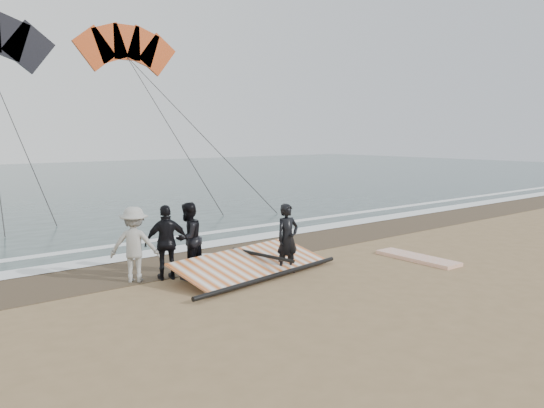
{
  "coord_description": "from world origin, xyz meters",
  "views": [
    {
      "loc": [
        -9.34,
        -8.28,
        3.5
      ],
      "look_at": [
        -0.25,
        3.0,
        1.6
      ],
      "focal_mm": 35.0,
      "sensor_mm": 36.0,
      "label": 1
    }
  ],
  "objects_px": {
    "man_main": "(287,239)",
    "board_white": "(417,258)",
    "board_cream": "(205,265)",
    "sail_rig": "(247,266)"
  },
  "relations": [
    {
      "from": "sail_rig",
      "to": "board_white",
      "type": "bearing_deg",
      "value": -21.29
    },
    {
      "from": "board_white",
      "to": "man_main",
      "type": "bearing_deg",
      "value": 163.8
    },
    {
      "from": "board_white",
      "to": "board_cream",
      "type": "bearing_deg",
      "value": 150.69
    },
    {
      "from": "man_main",
      "to": "sail_rig",
      "type": "height_order",
      "value": "man_main"
    },
    {
      "from": "man_main",
      "to": "board_white",
      "type": "bearing_deg",
      "value": -15.66
    },
    {
      "from": "board_white",
      "to": "board_cream",
      "type": "relative_size",
      "value": 1.04
    },
    {
      "from": "man_main",
      "to": "board_white",
      "type": "distance_m",
      "value": 4.06
    },
    {
      "from": "man_main",
      "to": "board_white",
      "type": "height_order",
      "value": "man_main"
    },
    {
      "from": "board_white",
      "to": "sail_rig",
      "type": "bearing_deg",
      "value": 160.3
    },
    {
      "from": "board_white",
      "to": "board_cream",
      "type": "xyz_separation_m",
      "value": [
        -5.1,
        3.05,
        -0.0
      ]
    }
  ]
}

